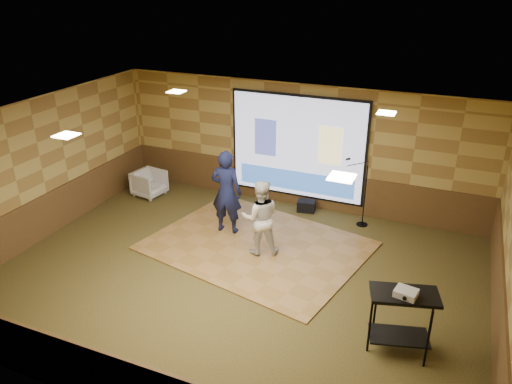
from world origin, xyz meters
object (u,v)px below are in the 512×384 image
at_px(player_right, 260,218).
at_px(mic_stand, 361,205).
at_px(av_table, 403,310).
at_px(projector, 406,293).
at_px(projector_screen, 297,148).
at_px(duffel_bag, 306,206).
at_px(player_left, 226,192).
at_px(dance_floor, 257,245).
at_px(banquet_chair, 149,183).

bearing_deg(player_right, mic_stand, -154.14).
xyz_separation_m(av_table, mic_stand, (-1.41, 3.86, -0.25)).
bearing_deg(mic_stand, projector, -79.45).
height_order(projector_screen, projector, projector_screen).
relative_size(projector, duffel_bag, 0.74).
bearing_deg(player_left, mic_stand, -155.68).
xyz_separation_m(av_table, duffel_bag, (-2.75, 4.05, -0.61)).
height_order(dance_floor, av_table, av_table).
xyz_separation_m(projector_screen, player_left, (-0.94, -1.92, -0.51)).
relative_size(projector, mic_stand, 0.20).
distance_m(projector_screen, player_right, 2.58).
bearing_deg(projector, player_left, 159.43).
bearing_deg(projector, projector_screen, 136.06).
relative_size(banquet_chair, duffel_bag, 1.71).
height_order(player_left, projector, player_left).
height_order(av_table, banquet_chair, av_table).
xyz_separation_m(projector_screen, projector, (3.13, -4.35, -0.38)).
distance_m(projector_screen, player_left, 2.20).
distance_m(projector, duffel_bag, 5.05).
height_order(av_table, duffel_bag, av_table).
bearing_deg(projector, banquet_chair, 163.49).
distance_m(dance_floor, player_right, 0.86).
bearing_deg(player_left, dance_floor, 153.39).
bearing_deg(dance_floor, duffel_bag, 77.41).
distance_m(av_table, projector, 0.36).
bearing_deg(player_right, dance_floor, -79.51).
distance_m(mic_stand, banquet_chair, 5.36).
bearing_deg(player_right, duffel_bag, -123.03).
bearing_deg(banquet_chair, projector_screen, -66.32).
height_order(mic_stand, duffel_bag, mic_stand).
bearing_deg(projector_screen, duffel_bag, -33.62).
bearing_deg(av_table, dance_floor, 147.55).
height_order(player_left, player_right, player_left).
distance_m(mic_stand, duffel_bag, 1.40).
distance_m(banquet_chair, duffel_bag, 4.06).
relative_size(projector_screen, player_left, 1.77).
xyz_separation_m(projector, banquet_chair, (-6.77, 3.43, -0.76)).
bearing_deg(mic_stand, duffel_bag, 162.58).
relative_size(player_left, duffel_bag, 4.43).
height_order(dance_floor, player_right, player_right).
distance_m(dance_floor, av_table, 3.87).
height_order(av_table, projector, projector).
bearing_deg(dance_floor, banquet_chair, 159.53).
distance_m(player_left, projector, 4.74).
relative_size(player_right, mic_stand, 1.00).
distance_m(player_right, banquet_chair, 4.07).
bearing_deg(mic_stand, dance_floor, -143.90).
bearing_deg(projector_screen, player_left, -115.98).
height_order(player_right, projector, player_right).
bearing_deg(player_left, av_table, 144.50).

